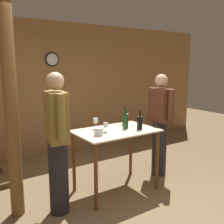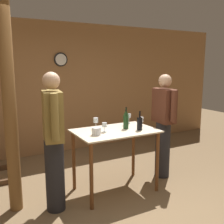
% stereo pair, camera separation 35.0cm
% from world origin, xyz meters
% --- Properties ---
extents(ground_plane, '(14.00, 14.00, 0.00)m').
position_xyz_m(ground_plane, '(0.00, 0.00, 0.00)').
color(ground_plane, brown).
extents(back_wall, '(8.40, 0.08, 2.70)m').
position_xyz_m(back_wall, '(0.00, 2.70, 1.35)').
color(back_wall, '#996B42').
rests_on(back_wall, ground_plane).
extents(tasting_table, '(1.17, 0.75, 0.92)m').
position_xyz_m(tasting_table, '(0.17, 0.57, 0.75)').
color(tasting_table, beige).
rests_on(tasting_table, ground_plane).
extents(wooden_post, '(0.16, 0.16, 2.70)m').
position_xyz_m(wooden_post, '(-1.21, 0.73, 1.35)').
color(wooden_post, brown).
rests_on(wooden_post, ground_plane).
extents(wine_bottle_far_left, '(0.08, 0.08, 0.29)m').
position_xyz_m(wine_bottle_far_left, '(0.35, 0.57, 1.03)').
color(wine_bottle_far_left, '#193819').
rests_on(wine_bottle_far_left, tasting_table).
extents(wine_bottle_left, '(0.08, 0.08, 0.28)m').
position_xyz_m(wine_bottle_left, '(0.48, 0.42, 1.02)').
color(wine_bottle_left, black).
rests_on(wine_bottle_left, tasting_table).
extents(wine_bottle_center, '(0.06, 0.06, 0.28)m').
position_xyz_m(wine_bottle_center, '(0.50, 0.81, 1.02)').
color(wine_bottle_center, '#193819').
rests_on(wine_bottle_center, tasting_table).
extents(wine_glass_near_left, '(0.07, 0.07, 0.16)m').
position_xyz_m(wine_glass_near_left, '(-0.04, 0.79, 1.04)').
color(wine_glass_near_left, silver).
rests_on(wine_glass_near_left, tasting_table).
extents(wine_glass_near_center, '(0.07, 0.07, 0.13)m').
position_xyz_m(wine_glass_near_center, '(-0.01, 0.56, 1.01)').
color(wine_glass_near_center, silver).
rests_on(wine_glass_near_center, tasting_table).
extents(wine_glass_near_right, '(0.06, 0.06, 0.15)m').
position_xyz_m(wine_glass_near_right, '(0.59, 0.88, 1.03)').
color(wine_glass_near_right, silver).
rests_on(wine_glass_near_right, tasting_table).
extents(wine_glass_far_side, '(0.07, 0.07, 0.14)m').
position_xyz_m(wine_glass_far_side, '(0.64, 0.61, 1.01)').
color(wine_glass_far_side, silver).
rests_on(wine_glass_far_side, tasting_table).
extents(ice_bucket, '(0.12, 0.12, 0.10)m').
position_xyz_m(ice_bucket, '(-0.18, 0.47, 0.97)').
color(ice_bucket, silver).
rests_on(ice_bucket, tasting_table).
extents(person_host, '(0.29, 0.58, 1.76)m').
position_xyz_m(person_host, '(-0.76, 0.48, 0.93)').
color(person_host, '#232328').
rests_on(person_host, ground_plane).
extents(person_visitor_with_scarf, '(0.25, 0.59, 1.69)m').
position_xyz_m(person_visitor_with_scarf, '(1.10, 0.63, 0.90)').
color(person_visitor_with_scarf, '#232328').
rests_on(person_visitor_with_scarf, ground_plane).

